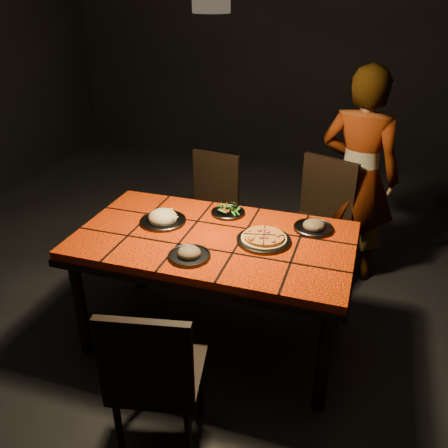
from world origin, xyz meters
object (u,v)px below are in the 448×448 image
(chair_near, at_px, (154,375))
(plate_pasta, at_px, (163,219))
(chair_far_right, at_px, (319,214))
(diner, at_px, (358,177))
(plate_pizza, at_px, (264,239))
(dining_table, at_px, (214,248))
(chair_far_left, at_px, (211,201))

(chair_near, xyz_separation_m, plate_pasta, (-0.38, 0.96, 0.26))
(chair_far_right, relative_size, diner, 0.59)
(chair_near, bearing_deg, plate_pizza, -117.88)
(dining_table, xyz_separation_m, chair_far_left, (-0.36, 0.97, -0.17))
(chair_far_right, bearing_deg, chair_far_left, -162.59)
(chair_far_left, xyz_separation_m, plate_pizza, (0.66, -0.94, 0.26))
(chair_far_right, bearing_deg, dining_table, -97.91)
(plate_pasta, bearing_deg, plate_pizza, -4.05)
(chair_near, height_order, diner, diner)
(plate_pasta, bearing_deg, dining_table, -11.83)
(chair_near, height_order, chair_far_left, chair_near)
(chair_near, distance_m, plate_pizza, 0.99)
(plate_pasta, bearing_deg, diner, 43.00)
(diner, distance_m, plate_pizza, 1.16)
(diner, height_order, plate_pasta, diner)
(dining_table, xyz_separation_m, diner, (0.74, 1.09, 0.13))
(diner, bearing_deg, plate_pasta, 56.05)
(diner, xyz_separation_m, plate_pasta, (-1.09, -1.02, -0.03))
(dining_table, distance_m, chair_near, 0.90)
(chair_near, xyz_separation_m, chair_far_right, (0.48, 1.80, 0.03))
(diner, height_order, plate_pizza, diner)
(chair_near, height_order, chair_far_right, chair_far_right)
(plate_pizza, bearing_deg, dining_table, -174.33)
(plate_pasta, bearing_deg, chair_far_left, 90.50)
(dining_table, xyz_separation_m, chair_far_right, (0.50, 0.92, -0.13))
(dining_table, relative_size, plate_pizza, 5.19)
(chair_far_left, distance_m, plate_pizza, 1.18)
(chair_far_right, bearing_deg, plate_pasta, -114.75)
(chair_far_left, height_order, chair_far_right, chair_far_right)
(chair_near, distance_m, diner, 2.12)
(chair_far_left, relative_size, plate_pizza, 2.81)
(chair_near, height_order, plate_pasta, chair_near)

